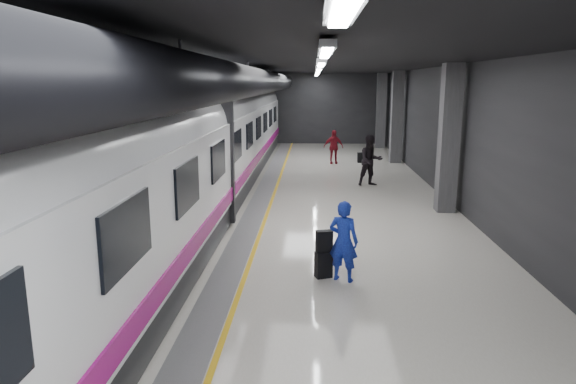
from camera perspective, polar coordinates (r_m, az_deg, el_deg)
ground at (r=14.33m, az=0.98°, el=-3.85°), size 40.00×40.00×0.00m
platform_hall at (r=14.76m, az=0.02°, el=10.54°), size 10.02×40.02×4.51m
train at (r=14.38m, az=-12.07°, el=4.37°), size 3.05×38.00×4.05m
traveler_main at (r=10.35m, az=6.18°, el=-5.45°), size 0.71×0.59×1.66m
suitcase_main at (r=10.65m, az=3.96°, el=-8.05°), size 0.39×0.32×0.54m
shoulder_bag at (r=10.52m, az=4.04°, el=-5.47°), size 0.36×0.25×0.44m
traveler_far_a at (r=20.06m, az=9.16°, el=3.46°), size 1.12×0.97×1.96m
traveler_far_b at (r=25.45m, az=5.07°, el=5.02°), size 1.00×0.49×1.65m
suitcase_far at (r=25.98m, az=8.11°, el=3.81°), size 0.36×0.25×0.51m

